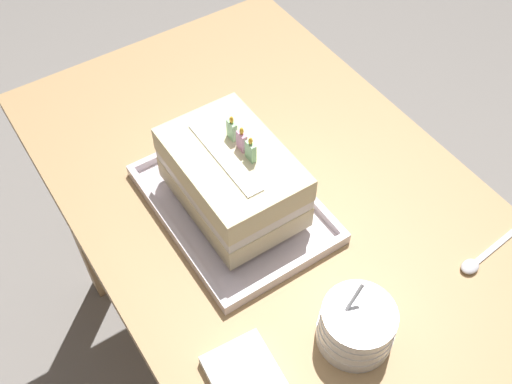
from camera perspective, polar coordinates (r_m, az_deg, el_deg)
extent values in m
plane|color=gray|center=(1.76, 1.36, -16.09)|extent=(8.00, 8.00, 0.00)
cube|color=tan|center=(1.10, 2.08, -1.11)|extent=(1.10, 0.68, 0.04)
cube|color=tan|center=(1.63, -16.58, -2.12)|extent=(0.06, 0.06, 0.73)
cube|color=tan|center=(1.76, 0.16, 5.92)|extent=(0.06, 0.06, 0.73)
cube|color=silver|center=(1.07, -2.14, -1.32)|extent=(0.35, 0.25, 0.01)
cube|color=silver|center=(1.03, -7.78, -3.80)|extent=(0.35, 0.01, 0.02)
cube|color=silver|center=(1.11, 3.09, 1.77)|extent=(0.35, 0.01, 0.02)
cube|color=silver|center=(1.16, -6.58, 4.59)|extent=(0.01, 0.23, 0.02)
cube|color=silver|center=(0.99, 3.10, -7.43)|extent=(0.01, 0.23, 0.02)
cube|color=beige|center=(1.04, -2.21, 0.15)|extent=(0.24, 0.17, 0.05)
cube|color=white|center=(1.01, -2.27, 1.39)|extent=(0.24, 0.16, 0.02)
cube|color=beige|center=(0.99, -2.33, 2.70)|extent=(0.24, 0.17, 0.05)
cube|color=white|center=(0.96, -3.00, 3.38)|extent=(0.18, 0.03, 0.00)
cube|color=#99DB9E|center=(0.98, -2.31, 5.89)|extent=(0.02, 0.01, 0.04)
ellipsoid|color=yellow|center=(0.96, -2.35, 6.88)|extent=(0.01, 0.01, 0.01)
cube|color=#E099C6|center=(0.96, -1.36, 4.83)|extent=(0.02, 0.01, 0.04)
ellipsoid|color=yellow|center=(0.95, -1.39, 5.81)|extent=(0.01, 0.01, 0.01)
cube|color=#99DB9E|center=(0.95, -0.38, 3.73)|extent=(0.02, 0.01, 0.04)
ellipsoid|color=yellow|center=(0.93, -0.39, 4.71)|extent=(0.01, 0.01, 0.01)
cylinder|color=white|center=(0.95, 9.34, -13.15)|extent=(0.12, 0.12, 0.02)
cylinder|color=white|center=(0.93, 9.49, -12.67)|extent=(0.11, 0.11, 0.02)
cylinder|color=white|center=(0.92, 9.64, -12.17)|extent=(0.11, 0.11, 0.02)
cylinder|color=white|center=(0.90, 9.79, -11.65)|extent=(0.11, 0.11, 0.02)
cylinder|color=silver|center=(0.88, 9.12, -10.24)|extent=(0.01, 0.04, 0.05)
ellipsoid|color=silver|center=(1.06, 19.71, -6.69)|extent=(0.03, 0.04, 0.01)
cube|color=silver|center=(1.11, 22.07, -4.61)|extent=(0.02, 0.12, 0.00)
cube|color=white|center=(0.91, -1.19, -16.94)|extent=(0.11, 0.11, 0.02)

